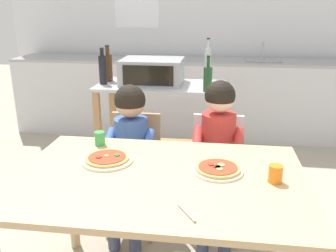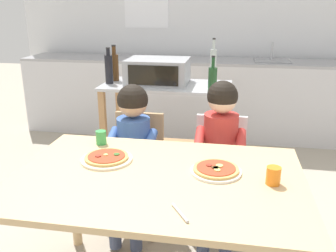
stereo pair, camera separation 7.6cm
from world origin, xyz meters
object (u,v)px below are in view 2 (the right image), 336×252
Objects in this scene: bottle_tall_green_wine at (213,67)px; serving_spoon at (180,213)px; dining_table at (157,193)px; pizza_plate_cream at (107,158)px; dining_chair_left at (137,163)px; dining_chair_right at (219,167)px; toaster_oven at (158,71)px; child_in_blue_striped_shirt at (132,142)px; bottle_squat_spirits at (109,68)px; kitchen_island_cart at (167,118)px; drinking_cup_green at (101,137)px; pizza_plate_white at (216,170)px; child_in_red_shirt at (220,145)px; bottle_dark_olive_oil at (115,66)px; drinking_cup_orange at (273,176)px; bottle_brown_beer at (213,79)px.

serving_spoon is at bearing -90.47° from bottle_tall_green_wine.
dining_table is 5.17× the size of pizza_plate_cream.
dining_chair_right is at bearing 2.77° from dining_chair_left.
toaster_oven is 1.03m from dining_chair_right.
dining_chair_left is 5.79× the size of serving_spoon.
pizza_plate_cream is at bearing -90.00° from child_in_blue_striped_shirt.
kitchen_island_cart is at bearing 5.72° from bottle_squat_spirits.
serving_spoon is at bearing -63.74° from child_in_blue_striped_shirt.
bottle_squat_spirits is 1.09m from drinking_cup_green.
dining_chair_right reaches higher than dining_table.
pizza_plate_white reaches higher than serving_spoon.
child_in_red_shirt is at bearing -8.90° from dining_chair_left.
bottle_tall_green_wine is 1.56× the size of pizza_plate_white.
dining_chair_left is at bearing 112.33° from dining_table.
bottle_dark_olive_oil reaches higher than kitchen_island_cart.
serving_spoon is (0.85, -1.69, -0.26)m from bottle_squat_spirits.
dining_table is 1.72× the size of dining_chair_left.
drinking_cup_orange is at bearing -40.59° from dining_chair_left.
child_in_red_shirt is 4.31× the size of pizza_plate_white.
dining_table is 1.72× the size of dining_chair_right.
drinking_cup_orange is 1.00m from drinking_cup_green.
drinking_cup_orange is at bearing -62.18° from kitchen_island_cart.
dining_table is (0.70, -1.37, -0.36)m from bottle_squat_spirits.
kitchen_island_cart is 1.33× the size of dining_chair_left.
bottle_brown_beer is (0.47, -0.23, -0.00)m from toaster_oven.
kitchen_island_cart reaches higher than drinking_cup_orange.
toaster_oven is at bearing 167.10° from kitchen_island_cart.
bottle_tall_green_wine reaches higher than drinking_cup_green.
bottle_tall_green_wine is 0.48× the size of dining_chair_right.
pizza_plate_cream is (0.00, -0.59, 0.29)m from dining_chair_left.
child_in_red_shirt reaches higher than pizza_plate_white.
kitchen_island_cart is at bearing 117.82° from drinking_cup_orange.
dining_chair_left is 0.50m from drinking_cup_green.
drinking_cup_green is at bearing -106.26° from dining_chair_left.
pizza_plate_cream is (-0.08, -1.30, 0.18)m from kitchen_island_cart.
bottle_squat_spirits is 0.28× the size of child_in_red_shirt.
pizza_plate_white is (-0.00, -0.67, 0.29)m from dining_chair_right.
serving_spoon is at bearing -66.38° from dining_chair_left.
bottle_dark_olive_oil is 0.22× the size of dining_table.
kitchen_island_cart is 7.69× the size of serving_spoon.
bottle_tall_green_wine reaches higher than bottle_squat_spirits.
dining_chair_right is at bearing 30.50° from drinking_cup_green.
dining_chair_right is 0.73m from pizza_plate_white.
bottle_squat_spirits is 0.37× the size of dining_chair_left.
kitchen_island_cart is at bearing 98.42° from dining_table.
kitchen_island_cart is 0.65m from bottle_dark_olive_oil.
bottle_brown_beer reaches higher than serving_spoon.
child_in_blue_striped_shirt reaches higher than dining_chair_right.
dining_table is 1.35× the size of child_in_blue_striped_shirt.
toaster_oven is at bearing 89.71° from pizza_plate_cream.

